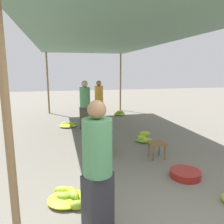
{
  "coord_description": "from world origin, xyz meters",
  "views": [
    {
      "loc": [
        -1.25,
        -1.86,
        1.99
      ],
      "look_at": [
        0.0,
        3.26,
        0.97
      ],
      "focal_mm": 35.0,
      "sensor_mm": 36.0,
      "label": 1
    }
  ],
  "objects_px": {
    "shopper_walking_far": "(85,104)",
    "banana_pile_right_1": "(144,138)",
    "banana_pile_right_2": "(120,113)",
    "crate_mid": "(102,145)",
    "basin_black": "(185,174)",
    "crate_far": "(97,133)",
    "vendor_foreground": "(98,167)",
    "banana_pile_left_1": "(69,197)",
    "crate_near": "(101,153)",
    "banana_pile_left_0": "(68,125)",
    "shopper_walking_mid": "(99,100)",
    "stool": "(157,145)"
  },
  "relations": [
    {
      "from": "vendor_foreground",
      "to": "banana_pile_left_0",
      "type": "bearing_deg",
      "value": 91.58
    },
    {
      "from": "stool",
      "to": "banana_pile_right_1",
      "type": "xyz_separation_m",
      "value": [
        0.16,
        1.14,
        -0.2
      ]
    },
    {
      "from": "banana_pile_left_0",
      "to": "shopper_walking_mid",
      "type": "height_order",
      "value": "shopper_walking_mid"
    },
    {
      "from": "shopper_walking_far",
      "to": "banana_pile_right_1",
      "type": "bearing_deg",
      "value": -50.58
    },
    {
      "from": "basin_black",
      "to": "stool",
      "type": "bearing_deg",
      "value": 97.58
    },
    {
      "from": "shopper_walking_mid",
      "to": "banana_pile_right_1",
      "type": "bearing_deg",
      "value": -75.87
    },
    {
      "from": "banana_pile_right_1",
      "to": "crate_near",
      "type": "relative_size",
      "value": 1.2
    },
    {
      "from": "basin_black",
      "to": "crate_near",
      "type": "height_order",
      "value": "crate_near"
    },
    {
      "from": "vendor_foreground",
      "to": "stool",
      "type": "distance_m",
      "value": 2.67
    },
    {
      "from": "crate_far",
      "to": "crate_mid",
      "type": "bearing_deg",
      "value": -92.09
    },
    {
      "from": "basin_black",
      "to": "banana_pile_left_0",
      "type": "relative_size",
      "value": 0.84
    },
    {
      "from": "shopper_walking_mid",
      "to": "basin_black",
      "type": "bearing_deg",
      "value": -81.99
    },
    {
      "from": "stool",
      "to": "banana_pile_left_1",
      "type": "relative_size",
      "value": 0.61
    },
    {
      "from": "crate_near",
      "to": "banana_pile_right_1",
      "type": "bearing_deg",
      "value": 28.68
    },
    {
      "from": "shopper_walking_mid",
      "to": "shopper_walking_far",
      "type": "xyz_separation_m",
      "value": [
        -0.69,
        -1.21,
        0.03
      ]
    },
    {
      "from": "vendor_foreground",
      "to": "banana_pile_right_1",
      "type": "xyz_separation_m",
      "value": [
        1.87,
        3.11,
        -0.75
      ]
    },
    {
      "from": "crate_mid",
      "to": "shopper_walking_mid",
      "type": "distance_m",
      "value": 3.29
    },
    {
      "from": "banana_pile_right_1",
      "to": "shopper_walking_far",
      "type": "relative_size",
      "value": 0.32
    },
    {
      "from": "vendor_foreground",
      "to": "crate_far",
      "type": "height_order",
      "value": "vendor_foreground"
    },
    {
      "from": "banana_pile_left_0",
      "to": "banana_pile_left_1",
      "type": "distance_m",
      "value": 4.62
    },
    {
      "from": "banana_pile_right_1",
      "to": "banana_pile_right_2",
      "type": "relative_size",
      "value": 0.92
    },
    {
      "from": "vendor_foreground",
      "to": "crate_far",
      "type": "xyz_separation_m",
      "value": [
        0.67,
        3.99,
        -0.76
      ]
    },
    {
      "from": "vendor_foreground",
      "to": "banana_pile_left_0",
      "type": "distance_m",
      "value": 5.4
    },
    {
      "from": "banana_pile_left_0",
      "to": "banana_pile_right_2",
      "type": "height_order",
      "value": "banana_pile_right_2"
    },
    {
      "from": "vendor_foreground",
      "to": "banana_pile_right_1",
      "type": "relative_size",
      "value": 3.14
    },
    {
      "from": "banana_pile_right_1",
      "to": "shopper_walking_far",
      "type": "height_order",
      "value": "shopper_walking_far"
    },
    {
      "from": "banana_pile_left_0",
      "to": "banana_pile_right_2",
      "type": "bearing_deg",
      "value": 31.83
    },
    {
      "from": "basin_black",
      "to": "shopper_walking_mid",
      "type": "distance_m",
      "value": 5.19
    },
    {
      "from": "stool",
      "to": "shopper_walking_far",
      "type": "bearing_deg",
      "value": 113.83
    },
    {
      "from": "basin_black",
      "to": "shopper_walking_mid",
      "type": "relative_size",
      "value": 0.36
    },
    {
      "from": "banana_pile_right_1",
      "to": "shopper_walking_far",
      "type": "xyz_separation_m",
      "value": [
        -1.44,
        1.75,
        0.75
      ]
    },
    {
      "from": "stool",
      "to": "basin_black",
      "type": "relative_size",
      "value": 0.67
    },
    {
      "from": "banana_pile_left_0",
      "to": "basin_black",
      "type": "bearing_deg",
      "value": -65.47
    },
    {
      "from": "banana_pile_left_1",
      "to": "shopper_walking_far",
      "type": "height_order",
      "value": "shopper_walking_far"
    },
    {
      "from": "banana_pile_right_1",
      "to": "crate_mid",
      "type": "distance_m",
      "value": 1.25
    },
    {
      "from": "basin_black",
      "to": "crate_mid",
      "type": "relative_size",
      "value": 1.48
    },
    {
      "from": "banana_pile_right_2",
      "to": "basin_black",
      "type": "bearing_deg",
      "value": -93.48
    },
    {
      "from": "banana_pile_right_1",
      "to": "basin_black",
      "type": "bearing_deg",
      "value": -90.79
    },
    {
      "from": "banana_pile_right_1",
      "to": "crate_mid",
      "type": "relative_size",
      "value": 1.39
    },
    {
      "from": "banana_pile_right_2",
      "to": "crate_near",
      "type": "height_order",
      "value": "banana_pile_right_2"
    },
    {
      "from": "shopper_walking_far",
      "to": "vendor_foreground",
      "type": "bearing_deg",
      "value": -95.03
    },
    {
      "from": "vendor_foreground",
      "to": "banana_pile_left_0",
      "type": "relative_size",
      "value": 2.48
    },
    {
      "from": "banana_pile_left_1",
      "to": "banana_pile_right_2",
      "type": "relative_size",
      "value": 1.08
    },
    {
      "from": "crate_mid",
      "to": "shopper_walking_mid",
      "type": "height_order",
      "value": "shopper_walking_mid"
    },
    {
      "from": "banana_pile_right_2",
      "to": "crate_mid",
      "type": "xyz_separation_m",
      "value": [
        -1.56,
        -3.88,
        -0.01
      ]
    },
    {
      "from": "stool",
      "to": "shopper_walking_far",
      "type": "distance_m",
      "value": 3.21
    },
    {
      "from": "shopper_walking_far",
      "to": "banana_pile_right_2",
      "type": "bearing_deg",
      "value": 47.49
    },
    {
      "from": "basin_black",
      "to": "shopper_walking_mid",
      "type": "bearing_deg",
      "value": 98.01
    },
    {
      "from": "vendor_foreground",
      "to": "banana_pile_left_1",
      "type": "height_order",
      "value": "vendor_foreground"
    },
    {
      "from": "banana_pile_right_1",
      "to": "banana_pile_right_2",
      "type": "xyz_separation_m",
      "value": [
        0.32,
        3.67,
        -0.02
      ]
    }
  ]
}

